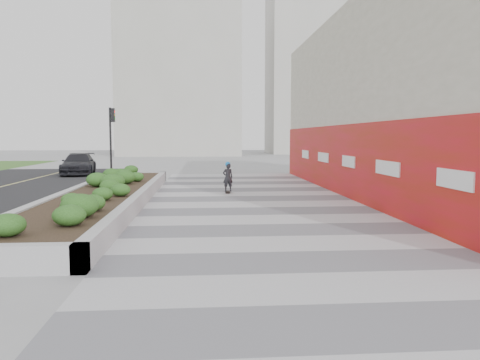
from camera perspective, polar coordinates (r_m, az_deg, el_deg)
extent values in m
plane|color=gray|center=(10.87, 5.70, -7.97)|extent=(160.00, 160.00, 0.00)
cube|color=#A8A8AD|center=(13.77, 3.49, -5.12)|extent=(8.00, 36.00, 0.01)
cube|color=#B9B29E|center=(21.40, 20.33, 9.00)|extent=(6.00, 24.00, 8.00)
cube|color=red|center=(20.31, 12.45, 2.36)|extent=(0.12, 24.00, 3.00)
cube|color=#9E9EA0|center=(9.55, -26.88, -8.68)|extent=(3.00, 0.30, 0.55)
cube|color=#9E9EA0|center=(26.60, -12.26, 0.38)|extent=(3.00, 0.30, 0.55)
cube|color=#9E9EA0|center=(18.24, -20.24, -2.02)|extent=(0.30, 18.00, 0.55)
cube|color=#9E9EA0|center=(17.70, -11.79, -2.02)|extent=(0.30, 18.00, 0.55)
cube|color=#2D2116|center=(17.92, -16.08, -2.10)|extent=(2.40, 17.40, 0.50)
cylinder|color=black|center=(28.43, -15.49, 4.30)|extent=(0.12, 0.12, 4.20)
cube|color=black|center=(28.43, -15.21, 7.63)|extent=(0.18, 0.28, 0.80)
cube|color=#ADAAA3|center=(65.92, -7.30, 11.77)|extent=(16.00, 12.00, 20.00)
cube|color=#ADAAA3|center=(73.03, 9.16, 12.68)|extent=(14.00, 10.00, 24.00)
cylinder|color=#595654|center=(13.85, 5.55, -5.08)|extent=(0.44, 0.44, 0.01)
cube|color=black|center=(20.76, -1.49, -1.43)|extent=(0.28, 0.74, 0.02)
imported|color=#2C2B31|center=(20.70, -1.49, 0.32)|extent=(0.51, 0.38, 1.25)
sphere|color=#1D8FF7|center=(20.66, -1.50, 1.94)|extent=(0.23, 0.23, 0.23)
imported|color=black|center=(32.90, -19.08, 1.87)|extent=(2.60, 5.05, 1.40)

